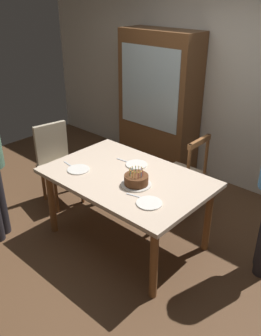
{
  "coord_description": "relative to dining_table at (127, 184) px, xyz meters",
  "views": [
    {
      "loc": [
        2.03,
        -2.19,
        2.38
      ],
      "look_at": [
        0.05,
        0.0,
        0.86
      ],
      "focal_mm": 37.9,
      "sensor_mm": 36.0,
      "label": 1
    }
  ],
  "objects": [
    {
      "name": "back_wall",
      "position": [
        0.0,
        1.85,
        0.63
      ],
      "size": [
        6.4,
        0.1,
        2.6
      ],
      "primitive_type": "cube",
      "color": "silver",
      "rests_on": "ground"
    },
    {
      "name": "dining_table",
      "position": [
        0.0,
        0.0,
        0.0
      ],
      "size": [
        1.57,
        1.04,
        0.76
      ],
      "color": "beige",
      "rests_on": "ground"
    },
    {
      "name": "fork_near_celebrant",
      "position": [
        -0.59,
        -0.22,
        0.09
      ],
      "size": [
        0.18,
        0.04,
        0.01
      ],
      "primitive_type": "cube",
      "rotation": [
        0.0,
        0.0,
        -0.13
      ],
      "color": "silver",
      "rests_on": "dining_table"
    },
    {
      "name": "fork_near_guest",
      "position": [
        0.31,
        -0.22,
        0.09
      ],
      "size": [
        0.18,
        0.06,
        0.01
      ],
      "primitive_type": "cube",
      "rotation": [
        0.0,
        0.0,
        0.23
      ],
      "color": "silver",
      "rests_on": "dining_table"
    },
    {
      "name": "ground",
      "position": [
        0.0,
        0.0,
        -0.67
      ],
      "size": [
        6.4,
        6.4,
        0.0
      ],
      "primitive_type": "plane",
      "color": "brown"
    },
    {
      "name": "plate_near_celebrant",
      "position": [
        -0.43,
        -0.23,
        0.09
      ],
      "size": [
        0.22,
        0.22,
        0.01
      ],
      "primitive_type": "cylinder",
      "color": "white",
      "rests_on": "dining_table"
    },
    {
      "name": "china_cabinet",
      "position": [
        -0.84,
        1.56,
        0.28
      ],
      "size": [
        1.1,
        0.45,
        1.9
      ],
      "color": "brown",
      "rests_on": "ground"
    },
    {
      "name": "plate_far_side",
      "position": [
        -0.08,
        0.23,
        0.09
      ],
      "size": [
        0.22,
        0.22,
        0.01
      ],
      "primitive_type": "cylinder",
      "color": "white",
      "rests_on": "dining_table"
    },
    {
      "name": "fork_far_side",
      "position": [
        -0.24,
        0.22,
        0.09
      ],
      "size": [
        0.18,
        0.04,
        0.01
      ],
      "primitive_type": "cube",
      "rotation": [
        0.0,
        0.0,
        0.11
      ],
      "color": "silver",
      "rests_on": "dining_table"
    },
    {
      "name": "chair_upholstered",
      "position": [
        -1.17,
        0.04,
        -0.14
      ],
      "size": [
        0.52,
        0.51,
        0.95
      ],
      "color": "tan",
      "rests_on": "ground"
    },
    {
      "name": "plate_near_guest",
      "position": [
        0.47,
        -0.23,
        0.09
      ],
      "size": [
        0.22,
        0.22,
        0.01
      ],
      "primitive_type": "cylinder",
      "color": "white",
      "rests_on": "dining_table"
    },
    {
      "name": "chair_spindle_back",
      "position": [
        0.1,
        0.84,
        -0.21
      ],
      "size": [
        0.45,
        0.45,
        0.95
      ],
      "color": "tan",
      "rests_on": "ground"
    },
    {
      "name": "birthday_cake",
      "position": [
        0.18,
        -0.07,
        0.13
      ],
      "size": [
        0.28,
        0.28,
        0.17
      ],
      "color": "silver",
      "rests_on": "dining_table"
    }
  ]
}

